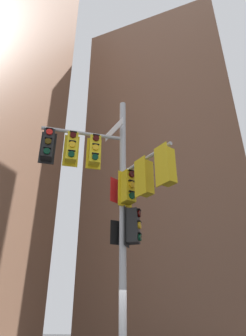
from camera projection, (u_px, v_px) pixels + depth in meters
The scene contains 2 objects.
building_mid_block at pixel (173, 171), 38.01m from camera, with size 16.57×16.57×38.08m, color brown.
signal_pole_assembly at pixel (114, 185), 8.92m from camera, with size 4.17×2.07×8.78m.
Camera 1 is at (3.27, -7.89, 1.66)m, focal length 32.14 mm.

